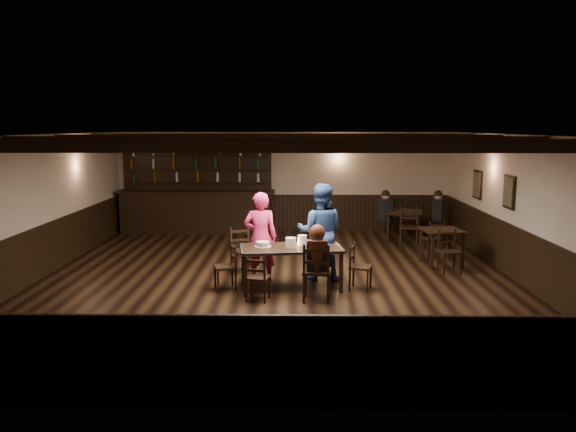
{
  "coord_description": "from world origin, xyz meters",
  "views": [
    {
      "loc": [
        0.35,
        -10.3,
        2.84
      ],
      "look_at": [
        0.21,
        0.2,
        1.17
      ],
      "focal_mm": 35.0,
      "sensor_mm": 36.0,
      "label": 1
    }
  ],
  "objects_px": {
    "chair_near_right": "(317,268)",
    "man_blue": "(320,232)",
    "cake": "(263,244)",
    "dining_table": "(291,251)",
    "woman_pink": "(261,237)",
    "chair_near_left": "(257,275)",
    "bar_counter": "(197,206)"
  },
  "relations": [
    {
      "from": "woman_pink",
      "to": "bar_counter",
      "type": "bearing_deg",
      "value": -69.93
    },
    {
      "from": "chair_near_right",
      "to": "man_blue",
      "type": "relative_size",
      "value": 0.54
    },
    {
      "from": "chair_near_right",
      "to": "dining_table",
      "type": "bearing_deg",
      "value": 118.52
    },
    {
      "from": "chair_near_left",
      "to": "chair_near_right",
      "type": "distance_m",
      "value": 0.99
    },
    {
      "from": "chair_near_right",
      "to": "bar_counter",
      "type": "bearing_deg",
      "value": 116.2
    },
    {
      "from": "chair_near_left",
      "to": "man_blue",
      "type": "xyz_separation_m",
      "value": [
        1.1,
        1.38,
        0.46
      ]
    },
    {
      "from": "woman_pink",
      "to": "man_blue",
      "type": "bearing_deg",
      "value": -174.39
    },
    {
      "from": "chair_near_right",
      "to": "bar_counter",
      "type": "distance_m",
      "value": 6.84
    },
    {
      "from": "woman_pink",
      "to": "man_blue",
      "type": "height_order",
      "value": "man_blue"
    },
    {
      "from": "chair_near_left",
      "to": "cake",
      "type": "relative_size",
      "value": 2.64
    },
    {
      "from": "dining_table",
      "to": "chair_near_right",
      "type": "height_order",
      "value": "chair_near_right"
    },
    {
      "from": "man_blue",
      "to": "cake",
      "type": "bearing_deg",
      "value": 39.69
    },
    {
      "from": "man_blue",
      "to": "cake",
      "type": "xyz_separation_m",
      "value": [
        -1.04,
        -0.6,
        -0.11
      ]
    },
    {
      "from": "dining_table",
      "to": "bar_counter",
      "type": "relative_size",
      "value": 0.44
    },
    {
      "from": "chair_near_right",
      "to": "woman_pink",
      "type": "xyz_separation_m",
      "value": [
        -0.99,
        1.24,
        0.26
      ]
    },
    {
      "from": "woman_pink",
      "to": "bar_counter",
      "type": "xyz_separation_m",
      "value": [
        -2.03,
        4.9,
        -0.11
      ]
    },
    {
      "from": "chair_near_left",
      "to": "man_blue",
      "type": "bearing_deg",
      "value": 51.45
    },
    {
      "from": "dining_table",
      "to": "chair_near_right",
      "type": "distance_m",
      "value": 0.9
    },
    {
      "from": "man_blue",
      "to": "cake",
      "type": "height_order",
      "value": "man_blue"
    },
    {
      "from": "cake",
      "to": "bar_counter",
      "type": "distance_m",
      "value": 5.74
    },
    {
      "from": "chair_near_right",
      "to": "man_blue",
      "type": "bearing_deg",
      "value": 85.1
    },
    {
      "from": "chair_near_right",
      "to": "woman_pink",
      "type": "relative_size",
      "value": 0.59
    },
    {
      "from": "dining_table",
      "to": "chair_near_left",
      "type": "xyz_separation_m",
      "value": [
        -0.55,
        -0.77,
        -0.23
      ]
    },
    {
      "from": "dining_table",
      "to": "woman_pink",
      "type": "height_order",
      "value": "woman_pink"
    },
    {
      "from": "chair_near_right",
      "to": "cake",
      "type": "height_order",
      "value": "chair_near_right"
    },
    {
      "from": "cake",
      "to": "chair_near_right",
      "type": "bearing_deg",
      "value": -40.8
    },
    {
      "from": "chair_near_right",
      "to": "cake",
      "type": "relative_size",
      "value": 3.35
    },
    {
      "from": "dining_table",
      "to": "chair_near_right",
      "type": "bearing_deg",
      "value": -61.48
    },
    {
      "from": "chair_near_left",
      "to": "bar_counter",
      "type": "height_order",
      "value": "bar_counter"
    },
    {
      "from": "man_blue",
      "to": "bar_counter",
      "type": "bearing_deg",
      "value": -46.67
    },
    {
      "from": "man_blue",
      "to": "bar_counter",
      "type": "relative_size",
      "value": 0.43
    },
    {
      "from": "chair_near_right",
      "to": "bar_counter",
      "type": "height_order",
      "value": "bar_counter"
    }
  ]
}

